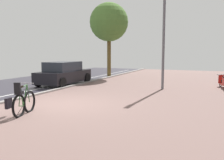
# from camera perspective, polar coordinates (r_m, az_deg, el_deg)

# --- Properties ---
(ground) EXTENTS (21.00, 40.00, 0.13)m
(ground) POSITION_cam_1_polar(r_m,az_deg,el_deg) (9.15, -3.75, -6.60)
(ground) COLOR #312E39
(bicycle_foreground) EXTENTS (0.61, 1.44, 1.15)m
(bicycle_foreground) POSITION_cam_1_polar(r_m,az_deg,el_deg) (8.60, -20.13, -4.92)
(bicycle_foreground) COLOR black
(bicycle_foreground) RESTS_ON ground
(parked_car_near) EXTENTS (1.90, 3.92, 1.43)m
(parked_car_near) POSITION_cam_1_polar(r_m,az_deg,el_deg) (15.70, -11.21, 1.46)
(parked_car_near) COLOR black
(parked_car_near) RESTS_ON ground
(lamp_post) EXTENTS (0.20, 0.52, 5.47)m
(lamp_post) POSITION_cam_1_polar(r_m,az_deg,el_deg) (13.68, 11.98, 10.65)
(lamp_post) COLOR slate
(lamp_post) RESTS_ON ground
(street_tree) EXTENTS (3.08, 3.08, 5.96)m
(street_tree) POSITION_cam_1_polar(r_m,az_deg,el_deg) (20.07, -0.71, 13.30)
(street_tree) COLOR brown
(street_tree) RESTS_ON ground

